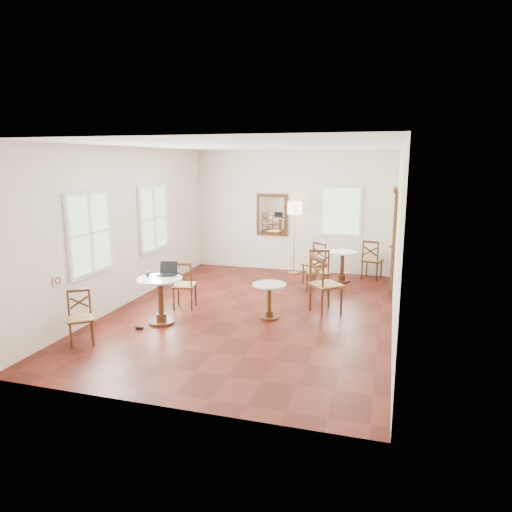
{
  "coord_description": "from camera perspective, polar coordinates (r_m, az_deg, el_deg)",
  "views": [
    {
      "loc": [
        2.38,
        -7.85,
        2.76
      ],
      "look_at": [
        0.0,
        0.3,
        1.0
      ],
      "focal_mm": 32.63,
      "sensor_mm": 36.0,
      "label": 1
    }
  ],
  "objects": [
    {
      "name": "cafe_table_near",
      "position": [
        8.1,
        -11.63,
        -4.76
      ],
      "size": [
        0.76,
        0.76,
        0.8
      ],
      "color": "#412110",
      "rests_on": "ground"
    },
    {
      "name": "cafe_table_mid",
      "position": [
        8.21,
        1.63,
        -5.06
      ],
      "size": [
        0.6,
        0.6,
        0.63
      ],
      "color": "#412110",
      "rests_on": "ground"
    },
    {
      "name": "floor_lamp",
      "position": [
        11.3,
        4.74,
        5.32
      ],
      "size": [
        0.35,
        0.35,
        1.78
      ],
      "color": "#BF8C3F",
      "rests_on": "ground"
    },
    {
      "name": "power_adapter",
      "position": [
        8.04,
        -14.1,
        -8.55
      ],
      "size": [
        0.11,
        0.07,
        0.05
      ],
      "primitive_type": "cube",
      "color": "black",
      "rests_on": "ground"
    },
    {
      "name": "chair_mid_b",
      "position": [
        8.55,
        8.41,
        -3.47
      ],
      "size": [
        0.7,
        0.7,
        1.08
      ],
      "rotation": [
        0.0,
        0.0,
        2.29
      ],
      "color": "#412110",
      "rests_on": "ground"
    },
    {
      "name": "laptop",
      "position": [
        8.21,
        -10.75,
        -1.88
      ],
      "size": [
        0.35,
        0.31,
        0.22
      ],
      "rotation": [
        0.0,
        0.0,
        0.19
      ],
      "color": "black",
      "rests_on": "cafe_table_near"
    },
    {
      "name": "water_glass",
      "position": [
        7.91,
        -12.82,
        -2.57
      ],
      "size": [
        0.05,
        0.05,
        0.09
      ],
      "primitive_type": "cylinder",
      "color": "white",
      "rests_on": "cafe_table_near"
    },
    {
      "name": "chair_back_b",
      "position": [
        10.6,
        7.23,
        -0.92
      ],
      "size": [
        0.58,
        0.58,
        0.92
      ],
      "rotation": [
        0.0,
        0.0,
        -0.53
      ],
      "color": "#412110",
      "rests_on": "ground"
    },
    {
      "name": "mouse",
      "position": [
        8.08,
        -11.3,
        -2.39
      ],
      "size": [
        0.1,
        0.06,
        0.04
      ],
      "primitive_type": "ellipsoid",
      "rotation": [
        0.0,
        0.0,
        -0.0
      ],
      "color": "black",
      "rests_on": "cafe_table_near"
    },
    {
      "name": "cafe_table_back",
      "position": [
        10.86,
        10.53,
        -0.85
      ],
      "size": [
        0.67,
        0.67,
        0.7
      ],
      "color": "#412110",
      "rests_on": "ground"
    },
    {
      "name": "ground",
      "position": [
        8.65,
        -0.56,
        -6.89
      ],
      "size": [
        7.0,
        7.0,
        0.0
      ],
      "primitive_type": "plane",
      "color": "#52160E",
      "rests_on": "ground"
    },
    {
      "name": "room_shell",
      "position": [
        8.53,
        -0.44,
        5.85
      ],
      "size": [
        5.02,
        7.02,
        3.01
      ],
      "color": "white",
      "rests_on": "ground"
    },
    {
      "name": "chair_mid_a",
      "position": [
        9.69,
        7.58,
        -1.91
      ],
      "size": [
        0.58,
        0.58,
        0.99
      ],
      "rotation": [
        0.0,
        0.0,
        3.46
      ],
      "color": "#412110",
      "rests_on": "ground"
    },
    {
      "name": "navy_mug",
      "position": [
        8.14,
        -13.11,
        -2.19
      ],
      "size": [
        0.11,
        0.07,
        0.08
      ],
      "color": "#101B38",
      "rests_on": "cafe_table_near"
    },
    {
      "name": "chair_near_a",
      "position": [
        8.87,
        -8.81,
        -3.53
      ],
      "size": [
        0.49,
        0.49,
        0.9
      ],
      "rotation": [
        0.0,
        0.0,
        3.33
      ],
      "color": "#412110",
      "rests_on": "ground"
    },
    {
      "name": "chair_back_a",
      "position": [
        11.21,
        14.01,
        -0.46
      ],
      "size": [
        0.52,
        0.52,
        0.93
      ],
      "rotation": [
        0.0,
        0.0,
        2.89
      ],
      "color": "#412110",
      "rests_on": "ground"
    },
    {
      "name": "chair_near_b",
      "position": [
        7.61,
        -20.73,
        -7.07
      ],
      "size": [
        0.53,
        0.53,
        0.82
      ],
      "rotation": [
        0.0,
        0.0,
        0.68
      ],
      "color": "#412110",
      "rests_on": "ground"
    }
  ]
}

